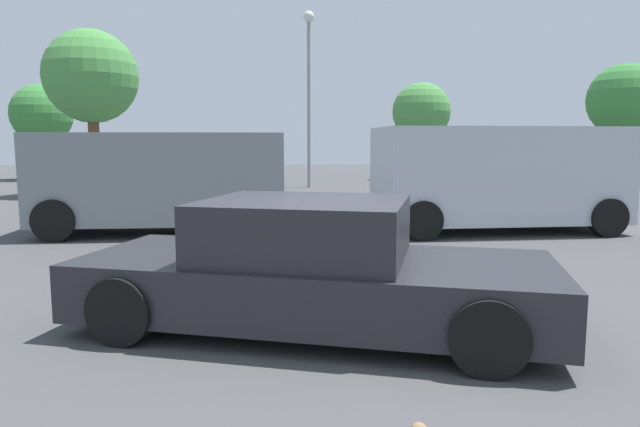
{
  "coord_description": "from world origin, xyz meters",
  "views": [
    {
      "loc": [
        -0.11,
        -5.49,
        1.85
      ],
      "look_at": [
        -0.29,
        2.01,
        0.9
      ],
      "focal_mm": 31.7,
      "sensor_mm": 36.0,
      "label": 1
    }
  ],
  "objects_px": {
    "sedan_foreground": "(312,269)",
    "van_white": "(497,175)",
    "light_post_near": "(309,71)",
    "pedestrian": "(269,175)",
    "suv_dark": "(164,179)"
  },
  "relations": [
    {
      "from": "pedestrian",
      "to": "van_white",
      "type": "bearing_deg",
      "value": 141.46
    },
    {
      "from": "sedan_foreground",
      "to": "light_post_near",
      "type": "distance_m",
      "value": 18.07
    },
    {
      "from": "sedan_foreground",
      "to": "light_post_near",
      "type": "bearing_deg",
      "value": 103.9
    },
    {
      "from": "van_white",
      "to": "light_post_near",
      "type": "xyz_separation_m",
      "value": [
        -4.42,
        11.25,
        3.52
      ]
    },
    {
      "from": "sedan_foreground",
      "to": "van_white",
      "type": "xyz_separation_m",
      "value": [
        3.61,
        6.33,
        0.57
      ]
    },
    {
      "from": "light_post_near",
      "to": "sedan_foreground",
      "type": "bearing_deg",
      "value": -87.36
    },
    {
      "from": "sedan_foreground",
      "to": "suv_dark",
      "type": "xyz_separation_m",
      "value": [
        -3.26,
        5.91,
        0.52
      ]
    },
    {
      "from": "van_white",
      "to": "light_post_near",
      "type": "height_order",
      "value": "light_post_near"
    },
    {
      "from": "suv_dark",
      "to": "light_post_near",
      "type": "height_order",
      "value": "light_post_near"
    },
    {
      "from": "pedestrian",
      "to": "light_post_near",
      "type": "bearing_deg",
      "value": -110.08
    },
    {
      "from": "sedan_foreground",
      "to": "pedestrian",
      "type": "distance_m",
      "value": 8.47
    },
    {
      "from": "suv_dark",
      "to": "sedan_foreground",
      "type": "bearing_deg",
      "value": -67.52
    },
    {
      "from": "sedan_foreground",
      "to": "pedestrian",
      "type": "bearing_deg",
      "value": 110.66
    },
    {
      "from": "van_white",
      "to": "suv_dark",
      "type": "distance_m",
      "value": 6.89
    },
    {
      "from": "sedan_foreground",
      "to": "van_white",
      "type": "bearing_deg",
      "value": 71.58
    }
  ]
}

